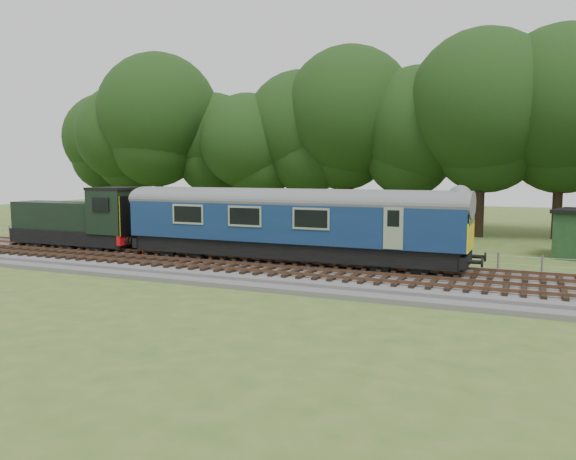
% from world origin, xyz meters
% --- Properties ---
extents(ground, '(120.00, 120.00, 0.00)m').
position_xyz_m(ground, '(0.00, 0.00, 0.00)').
color(ground, '#3D6124').
rests_on(ground, ground).
extents(ballast, '(70.00, 7.00, 0.35)m').
position_xyz_m(ballast, '(0.00, 0.00, 0.17)').
color(ballast, '#4C4C4F').
rests_on(ballast, ground).
extents(track_north, '(67.20, 2.40, 0.21)m').
position_xyz_m(track_north, '(0.00, 1.40, 0.42)').
color(track_north, black).
rests_on(track_north, ballast).
extents(track_south, '(67.20, 2.40, 0.21)m').
position_xyz_m(track_south, '(0.00, -1.60, 0.42)').
color(track_south, black).
rests_on(track_south, ballast).
extents(fence, '(64.00, 0.12, 1.00)m').
position_xyz_m(fence, '(0.00, 4.50, 0.00)').
color(fence, '#6B6054').
rests_on(fence, ground).
extents(tree_line, '(70.00, 8.00, 18.00)m').
position_xyz_m(tree_line, '(0.00, 22.00, 0.00)').
color(tree_line, black).
rests_on(tree_line, ground).
extents(dmu_railcar, '(18.05, 2.86, 3.88)m').
position_xyz_m(dmu_railcar, '(1.93, 1.40, 2.61)').
color(dmu_railcar, black).
rests_on(dmu_railcar, ground).
extents(shunter_loco, '(8.91, 2.60, 3.38)m').
position_xyz_m(shunter_loco, '(-12.00, 1.40, 1.97)').
color(shunter_loco, black).
rests_on(shunter_loco, ground).
extents(worker, '(0.80, 0.78, 1.86)m').
position_xyz_m(worker, '(-6.51, 0.56, 1.28)').
color(worker, '#F9590D').
rests_on(worker, ballast).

